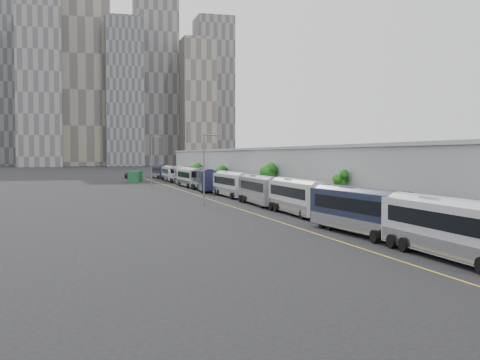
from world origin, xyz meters
name	(u,v)px	position (x,y,z in m)	size (l,w,h in m)	color
sidewalk	(288,199)	(9.00, 55.00, 0.06)	(10.00, 170.00, 0.12)	gray
lane_line	(214,201)	(-1.50, 55.00, 0.01)	(0.12, 160.00, 0.02)	gold
depot	(315,173)	(12.99, 55.00, 3.51)	(12.45, 160.40, 7.20)	gray
skyline	(102,75)	(-2.90, 324.16, 50.85)	(145.00, 64.00, 120.00)	slate
bus_0	(451,234)	(1.63, 7.46, 1.51)	(2.74, 12.26, 3.57)	#B4B5BF
bus_1	(361,215)	(1.64, 18.80, 1.51)	(3.43, 12.42, 3.58)	#171E34
bus_2	(298,200)	(2.52, 34.53, 1.53)	(2.85, 12.46, 3.62)	#BCBCBF
bus_3	(260,193)	(2.48, 46.94, 1.52)	(2.98, 12.38, 3.59)	slate
bus_4	(232,186)	(2.63, 61.02, 1.54)	(2.79, 12.50, 3.64)	#B4B6BF
bus_5	(205,182)	(2.01, 76.13, 1.61)	(3.97, 13.28, 3.82)	black
bus_6	(190,179)	(1.83, 89.24, 1.54)	(2.79, 12.51, 3.64)	silver
bus_7	(180,176)	(2.45, 103.05, 1.55)	(3.71, 12.76, 3.68)	slate
bus_8	(170,175)	(2.51, 117.30, 1.49)	(2.71, 12.11, 3.52)	#B7BBC2
bus_9	(160,173)	(2.42, 133.28, 1.48)	(3.05, 12.13, 3.52)	#171D34
tree_1	(340,182)	(6.14, 32.18, 3.45)	(1.31, 1.31, 4.19)	black
tree_2	(268,172)	(5.73, 53.81, 3.78)	(2.14, 2.14, 4.87)	black
tree_3	(221,173)	(5.74, 80.62, 2.96)	(2.12, 2.12, 4.03)	black
tree_4	(196,169)	(5.43, 101.21, 3.04)	(2.73, 2.73, 4.41)	black
street_lamp_near	(206,164)	(-4.18, 47.80, 4.99)	(2.04, 0.22, 8.61)	#59595E
street_lamp_far	(152,158)	(-5.07, 90.29, 5.54)	(2.04, 0.22, 9.68)	#59595E
shipping_container	(135,177)	(-6.02, 112.83, 1.24)	(2.36, 5.44, 2.47)	#154524
suv	(131,175)	(-4.91, 133.63, 0.85)	(2.82, 6.11, 1.70)	black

